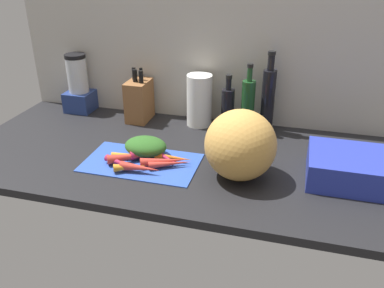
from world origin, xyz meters
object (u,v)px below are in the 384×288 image
winter_squash (240,145)px  dish_rack (349,168)px  carrot_2 (148,153)px  blender_appliance (79,87)px  cutting_board (141,162)px  carrot_0 (173,158)px  carrot_9 (170,164)px  carrot_7 (164,157)px  knife_block (139,100)px  carrot_4 (132,157)px  bottle_2 (268,99)px  carrot_1 (164,161)px  carrot_5 (134,156)px  carrot_6 (140,168)px  bottle_1 (248,106)px  bottle_0 (228,108)px  paper_towel_roll (199,100)px  carrot_3 (130,167)px  carrot_8 (122,164)px

winter_squash → dish_rack: 38.22cm
carrot_2 → blender_appliance: blender_appliance is taller
blender_appliance → dish_rack: bearing=-16.1°
cutting_board → carrot_0: bearing=16.8°
carrot_2 → carrot_9: (10.42, -5.17, -0.41)cm
carrot_7 → knife_block: bearing=123.6°
carrot_4 → blender_appliance: (-44.86, 43.07, 9.42)cm
carrot_0 → bottle_2: size_ratio=0.40×
carrot_1 → knife_block: 47.56cm
carrot_5 → carrot_6: 10.53cm
blender_appliance → dish_rack: blender_appliance is taller
carrot_0 → carrot_2: 10.29cm
cutting_board → bottle_1: (33.64, 38.39, 11.77)cm
carrot_6 → blender_appliance: (-50.96, 50.03, 9.49)cm
carrot_7 → bottle_2: bottle_2 is taller
carrot_4 → knife_block: size_ratio=0.75×
carrot_9 → bottle_1: (21.98, 39.60, 10.04)cm
knife_block → bottle_0: size_ratio=0.98×
carrot_9 → winter_squash: winter_squash is taller
carrot_2 → knife_block: bearing=116.2°
carrot_6 → paper_towel_roll: 50.05cm
carrot_3 → carrot_5: (-1.89, 8.61, -0.22)cm
carrot_8 → carrot_7: bearing=34.3°
carrot_7 → bottle_2: (33.70, 38.52, 12.51)cm
carrot_0 → bottle_1: bearing=57.6°
carrot_2 → bottle_2: size_ratio=0.39×
carrot_1 → paper_towel_roll: (2.79, 41.48, 8.99)cm
cutting_board → carrot_0: carrot_0 is taller
cutting_board → knife_block: bearing=112.3°
carrot_8 → dish_rack: dish_rack is taller
carrot_8 → bottle_2: (46.73, 47.41, 12.69)cm
carrot_3 → carrot_5: carrot_3 is taller
carrot_7 → bottle_2: size_ratio=0.42×
carrot_2 → blender_appliance: 63.50cm
carrot_8 → carrot_9: 17.42cm
carrot_6 → carrot_7: bearing=63.5°
winter_squash → dish_rack: winter_squash is taller
carrot_7 → carrot_1: bearing=-72.3°
carrot_2 → carrot_5: 5.40cm
carrot_8 → paper_towel_roll: paper_towel_roll is taller
carrot_4 → carrot_7: size_ratio=1.21×
carrot_1 → blender_appliance: size_ratio=0.61×
carrot_8 → paper_towel_roll: bearing=70.0°
carrot_2 → carrot_3: carrot_2 is taller
carrot_7 → paper_towel_roll: size_ratio=0.64×
winter_squash → bottle_0: (-11.67, 39.15, -2.46)cm
carrot_0 → carrot_3: size_ratio=1.26×
carrot_2 → carrot_9: 11.63cm
winter_squash → dish_rack: bearing=11.3°
carrot_9 → bottle_0: 43.25cm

